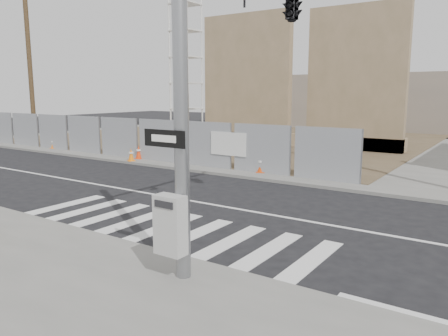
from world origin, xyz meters
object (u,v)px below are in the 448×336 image
Objects in this scene: signal_pole at (262,27)px; traffic_cone_a at (53,143)px; traffic_cone_b at (131,155)px; traffic_cone_c at (139,152)px; traffic_cone_d at (261,164)px; crane_tower at (185,19)px.

traffic_cone_a is at bearing 158.45° from signal_pole.
traffic_cone_b is at bearing 149.52° from signal_pole.
traffic_cone_d is at bearing 1.03° from traffic_cone_c.
traffic_cone_d is (14.08, 0.02, 0.04)m from traffic_cone_a.
signal_pole is 10.50× the size of traffic_cone_c.
signal_pole is at bearing -32.80° from traffic_cone_c.
traffic_cone_d is at bearing -41.31° from crane_tower.
traffic_cone_a is at bearing 179.14° from traffic_cone_c.
crane_tower is 14.71m from traffic_cone_a.
signal_pole reaches higher than traffic_cone_c.
signal_pole is 19.86m from traffic_cone_a.
traffic_cone_d is at bearing 0.07° from traffic_cone_a.
traffic_cone_a is (-0.53, -11.93, -8.60)m from crane_tower.
traffic_cone_b is 0.87× the size of traffic_cone_d.
crane_tower reaches higher than traffic_cone_d.
traffic_cone_c is (-10.88, 7.01, -4.34)m from signal_pole.
signal_pole is at bearing -21.55° from traffic_cone_a.
traffic_cone_a is at bearing -92.54° from crane_tower.
crane_tower is at bearing 132.57° from signal_pole.
traffic_cone_c is at bearing 147.20° from signal_pole.
traffic_cone_c is at bearing -0.86° from traffic_cone_a.
crane_tower is 29.02× the size of traffic_cone_b.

